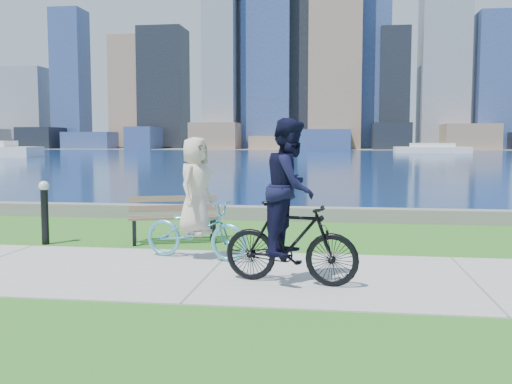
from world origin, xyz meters
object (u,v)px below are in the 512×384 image
bollard_lamp (45,208)px  cyclist_man (291,215)px  cyclist_woman (195,214)px  park_bench (174,214)px

bollard_lamp → cyclist_man: (5.17, -2.54, 0.29)m
bollard_lamp → cyclist_woman: bearing=-16.8°
park_bench → cyclist_woman: cyclist_woman is taller
park_bench → cyclist_woman: bearing=-80.9°
bollard_lamp → cyclist_man: 5.77m
bollard_lamp → cyclist_man: size_ratio=0.54×
park_bench → cyclist_man: (2.67, -3.16, 0.45)m
cyclist_woman → park_bench: bearing=42.4°
park_bench → cyclist_man: size_ratio=0.81×
cyclist_man → cyclist_woman: bearing=60.7°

